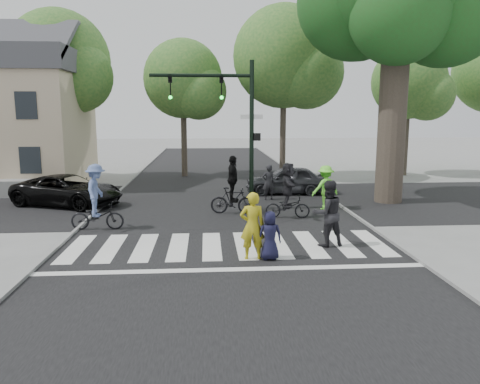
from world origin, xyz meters
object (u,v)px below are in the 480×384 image
(cyclist_left, at_px, (97,202))
(cyclist_mid, at_px, (233,190))
(car_suv, at_px, (68,190))
(pedestrian_woman, at_px, (252,226))
(car_grey, at_px, (287,180))
(cyclist_right, at_px, (288,194))
(pedestrian_adult, at_px, (328,213))
(traffic_signal, at_px, (231,114))
(pedestrian_child, at_px, (270,236))

(cyclist_left, height_order, cyclist_mid, cyclist_mid)
(cyclist_mid, xyz_separation_m, car_suv, (-6.99, 2.16, -0.29))
(pedestrian_woman, xyz_separation_m, car_grey, (2.73, 10.28, -0.25))
(cyclist_left, height_order, cyclist_right, cyclist_left)
(pedestrian_adult, distance_m, car_grey, 9.18)
(cyclist_right, bearing_deg, pedestrian_adult, -82.07)
(traffic_signal, distance_m, cyclist_right, 3.95)
(traffic_signal, height_order, car_suv, traffic_signal)
(traffic_signal, xyz_separation_m, pedestrian_child, (0.71, -6.62, -3.22))
(pedestrian_adult, xyz_separation_m, cyclist_right, (-0.53, 3.82, -0.05))
(pedestrian_child, relative_size, cyclist_mid, 0.59)
(pedestrian_adult, relative_size, cyclist_mid, 0.86)
(pedestrian_adult, distance_m, cyclist_mid, 5.38)
(car_suv, height_order, car_grey, car_grey)
(traffic_signal, height_order, pedestrian_child, traffic_signal)
(car_suv, xyz_separation_m, car_grey, (9.92, 2.28, 0.02))
(traffic_signal, xyz_separation_m, car_grey, (2.97, 3.75, -3.21))
(cyclist_mid, bearing_deg, car_suv, 162.82)
(pedestrian_child, height_order, car_grey, car_grey)
(cyclist_left, distance_m, cyclist_right, 6.93)
(pedestrian_woman, bearing_deg, car_suv, -47.44)
(car_suv, bearing_deg, pedestrian_child, -114.07)
(pedestrian_adult, height_order, cyclist_right, cyclist_right)
(pedestrian_child, distance_m, cyclist_left, 6.59)
(pedestrian_adult, relative_size, cyclist_left, 0.88)
(traffic_signal, distance_m, cyclist_left, 6.27)
(cyclist_right, xyz_separation_m, car_grey, (0.89, 5.35, -0.26))
(cyclist_left, bearing_deg, car_grey, 40.84)
(car_suv, bearing_deg, cyclist_mid, -84.69)
(cyclist_right, distance_m, car_grey, 5.43)
(cyclist_mid, xyz_separation_m, car_grey, (2.93, 4.44, -0.26))
(cyclist_right, relative_size, car_suv, 0.44)
(pedestrian_woman, height_order, pedestrian_adult, pedestrian_adult)
(traffic_signal, bearing_deg, pedestrian_child, -83.90)
(pedestrian_adult, bearing_deg, cyclist_mid, -73.58)
(car_suv, bearing_deg, traffic_signal, -79.44)
(pedestrian_adult, bearing_deg, pedestrian_woman, 13.09)
(car_grey, bearing_deg, traffic_signal, -35.15)
(pedestrian_woman, relative_size, cyclist_right, 0.88)
(pedestrian_woman, relative_size, car_grey, 0.46)
(traffic_signal, distance_m, car_grey, 5.76)
(cyclist_mid, bearing_deg, cyclist_left, -155.12)
(traffic_signal, relative_size, cyclist_left, 2.65)
(pedestrian_child, distance_m, cyclist_right, 5.21)
(pedestrian_woman, bearing_deg, traffic_signal, -87.30)
(pedestrian_child, distance_m, pedestrian_adult, 2.27)
(traffic_signal, relative_size, pedestrian_child, 4.43)
(traffic_signal, distance_m, car_suv, 7.81)
(pedestrian_child, xyz_separation_m, cyclist_right, (1.37, 5.02, 0.27))
(pedestrian_woman, height_order, cyclist_right, cyclist_right)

